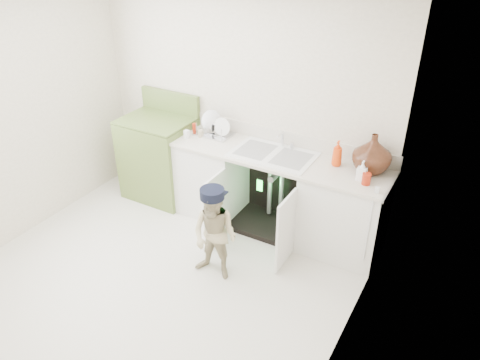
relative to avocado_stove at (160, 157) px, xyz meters
name	(u,v)px	position (x,y,z in m)	size (l,w,h in m)	color
ground	(165,272)	(0.94, -1.18, -0.51)	(3.50, 3.50, 0.00)	beige
room_shell	(154,159)	(0.94, -1.18, 0.74)	(6.00, 5.50, 1.26)	#EFE3CD
counter_run	(276,190)	(1.53, 0.03, -0.02)	(2.44, 1.02, 1.28)	white
avocado_stove	(160,157)	(0.00, 0.00, 0.00)	(0.80, 0.65, 1.24)	olive
repair_worker	(215,234)	(1.38, -0.95, -0.03)	(0.46, 0.82, 0.95)	tan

